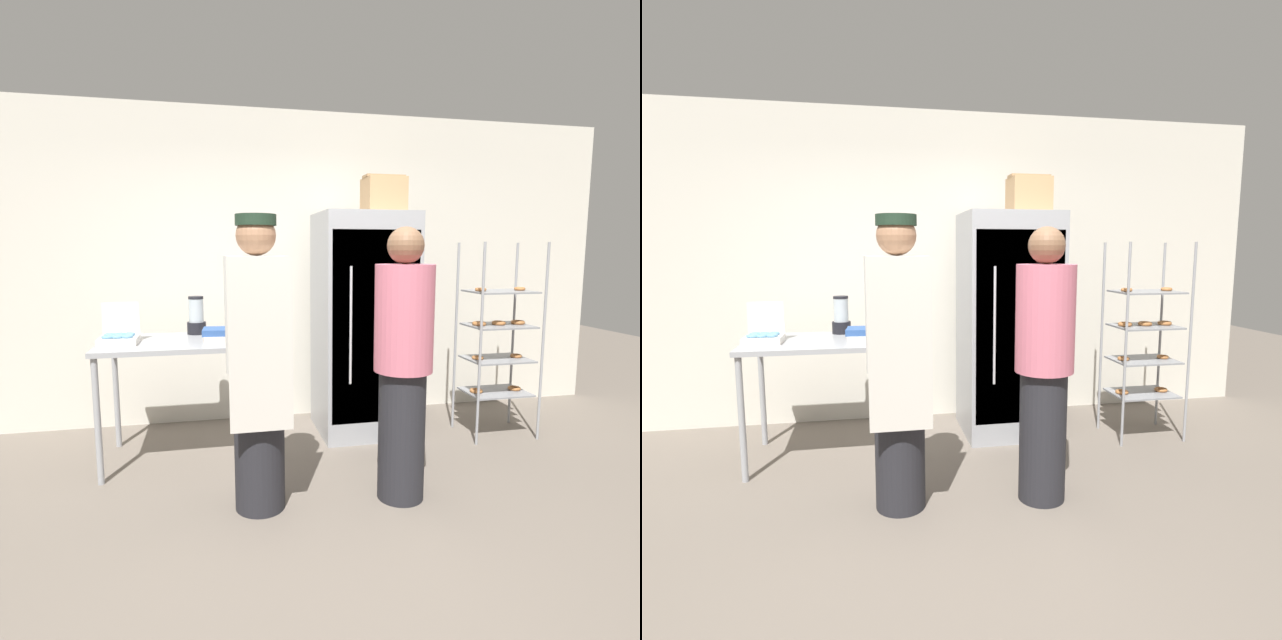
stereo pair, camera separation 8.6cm
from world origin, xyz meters
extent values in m
plane|color=#6B6056|center=(0.00, 0.00, 0.00)|extent=(14.00, 14.00, 0.00)
cube|color=silver|center=(0.00, 2.18, 1.41)|extent=(6.40, 0.12, 2.83)
cube|color=#9EA0A5|center=(0.58, 1.59, 0.94)|extent=(0.78, 0.72, 1.89)
cube|color=gray|center=(0.58, 1.24, 0.96)|extent=(0.72, 0.02, 1.55)
cylinder|color=silver|center=(0.37, 1.21, 0.99)|extent=(0.02, 0.02, 0.93)
cylinder|color=#93969B|center=(1.40, 1.05, 0.82)|extent=(0.02, 0.02, 1.64)
cylinder|color=#93969B|center=(1.96, 1.05, 0.82)|extent=(0.02, 0.02, 1.64)
cylinder|color=#93969B|center=(1.40, 1.47, 0.82)|extent=(0.02, 0.02, 1.64)
cylinder|color=#93969B|center=(1.96, 1.47, 0.82)|extent=(0.02, 0.02, 1.64)
cube|color=gray|center=(1.68, 1.26, 0.37)|extent=(0.52, 0.39, 0.01)
torus|color=#AD6B38|center=(1.50, 1.26, 0.39)|extent=(0.11, 0.11, 0.03)
torus|color=#AD6B38|center=(1.86, 1.26, 0.39)|extent=(0.11, 0.11, 0.03)
cube|color=gray|center=(1.68, 1.26, 0.66)|extent=(0.52, 0.39, 0.01)
torus|color=#AD6B38|center=(1.50, 1.26, 0.68)|extent=(0.10, 0.10, 0.03)
torus|color=#AD6B38|center=(1.86, 1.26, 0.68)|extent=(0.10, 0.10, 0.03)
cube|color=gray|center=(1.68, 1.26, 0.95)|extent=(0.52, 0.39, 0.01)
torus|color=#AD6B38|center=(1.50, 1.26, 0.97)|extent=(0.11, 0.11, 0.03)
torus|color=#AD6B38|center=(1.68, 1.26, 0.97)|extent=(0.11, 0.11, 0.03)
torus|color=#AD6B38|center=(1.86, 1.26, 0.97)|extent=(0.11, 0.11, 0.03)
cube|color=gray|center=(1.68, 1.26, 1.23)|extent=(0.52, 0.39, 0.01)
torus|color=#AD6B38|center=(1.50, 1.26, 1.26)|extent=(0.09, 0.09, 0.03)
torus|color=#AD6B38|center=(1.86, 1.26, 1.26)|extent=(0.09, 0.09, 0.03)
cube|color=#9EA0A5|center=(-0.97, 1.29, 0.90)|extent=(1.06, 0.76, 0.04)
cylinder|color=#9EA0A5|center=(-1.46, 0.95, 0.44)|extent=(0.04, 0.04, 0.88)
cylinder|color=#9EA0A5|center=(-0.48, 0.95, 0.44)|extent=(0.04, 0.04, 0.88)
cylinder|color=#9EA0A5|center=(-1.46, 1.62, 0.44)|extent=(0.04, 0.04, 0.88)
cylinder|color=#9EA0A5|center=(-0.48, 1.62, 0.44)|extent=(0.04, 0.04, 0.88)
cube|color=silver|center=(-1.34, 1.22, 0.94)|extent=(0.26, 0.24, 0.05)
cube|color=silver|center=(-1.34, 1.34, 1.08)|extent=(0.26, 0.01, 0.24)
torus|color=#669EC6|center=(-1.41, 1.18, 0.98)|extent=(0.08, 0.08, 0.02)
torus|color=#669EC6|center=(-1.34, 1.18, 0.98)|extent=(0.08, 0.08, 0.02)
torus|color=#669EC6|center=(-1.28, 1.18, 0.98)|extent=(0.08, 0.08, 0.02)
torus|color=#669EC6|center=(-1.41, 1.27, 0.98)|extent=(0.08, 0.08, 0.02)
torus|color=#669EC6|center=(-1.34, 1.27, 0.98)|extent=(0.08, 0.08, 0.02)
torus|color=#669EC6|center=(-1.28, 1.27, 0.98)|extent=(0.08, 0.08, 0.02)
cylinder|color=black|center=(-0.81, 1.56, 0.96)|extent=(0.15, 0.15, 0.10)
cylinder|color=#B2BCC1|center=(-0.81, 1.56, 1.10)|extent=(0.12, 0.12, 0.19)
cylinder|color=black|center=(-0.81, 1.56, 1.20)|extent=(0.12, 0.12, 0.02)
cube|color=silver|center=(-0.61, 1.20, 0.94)|extent=(0.31, 0.23, 0.05)
cube|color=#2D5193|center=(-0.61, 1.20, 0.99)|extent=(0.31, 0.23, 0.05)
cube|color=tan|center=(0.74, 1.55, 2.03)|extent=(0.33, 0.28, 0.28)
cube|color=#A58057|center=(0.74, 1.55, 2.18)|extent=(0.33, 0.15, 0.02)
cylinder|color=#232328|center=(-0.42, 0.42, 0.43)|extent=(0.31, 0.31, 0.86)
cylinder|color=silver|center=(-0.42, 0.42, 1.20)|extent=(0.38, 0.38, 0.68)
sphere|color=#9E7051|center=(-0.42, 0.42, 1.66)|extent=(0.23, 0.23, 0.23)
cube|color=beige|center=(-0.42, 0.22, 1.05)|extent=(0.36, 0.02, 0.98)
cylinder|color=#1E3323|center=(-0.42, 0.42, 1.75)|extent=(0.24, 0.24, 0.06)
cylinder|color=#232328|center=(0.47, 0.35, 0.42)|extent=(0.30, 0.30, 0.83)
cylinder|color=#C6667A|center=(0.47, 0.35, 1.16)|extent=(0.36, 0.36, 0.66)
sphere|color=brown|center=(0.47, 0.35, 1.61)|extent=(0.23, 0.23, 0.23)
camera|label=1|loc=(-0.68, -2.50, 1.57)|focal=28.00mm
camera|label=2|loc=(-0.59, -2.52, 1.57)|focal=28.00mm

